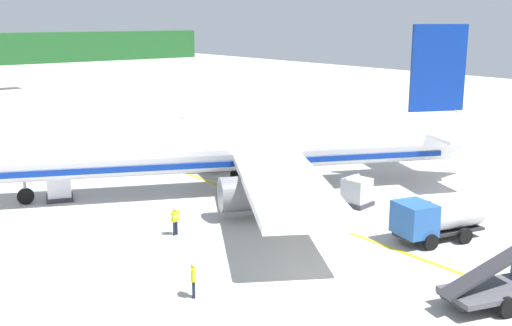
# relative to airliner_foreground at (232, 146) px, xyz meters

# --- Properties ---
(airliner_foreground) EXTENTS (39.21, 33.05, 11.90)m
(airliner_foreground) POSITION_rel_airliner_foreground_xyz_m (0.00, 0.00, 0.00)
(airliner_foreground) COLOR white
(airliner_foreground) RESTS_ON ground
(service_truck_catering) EXTENTS (5.66, 3.22, 2.40)m
(service_truck_catering) POSITION_rel_airliner_foreground_xyz_m (3.21, -15.47, -2.00)
(service_truck_catering) COLOR #2659A5
(service_truck_catering) RESTS_ON ground
(cargo_container_near) EXTENTS (2.26, 2.26, 1.93)m
(cargo_container_near) POSITION_rel_airliner_foreground_xyz_m (-10.72, 5.56, -2.48)
(cargo_container_near) COLOR #333338
(cargo_container_near) RESTS_ON ground
(cargo_container_mid) EXTENTS (2.06, 2.06, 2.02)m
(cargo_container_mid) POSITION_rel_airliner_foreground_xyz_m (4.57, -7.99, -2.44)
(cargo_container_mid) COLOR #333338
(cargo_container_mid) RESTS_ON ground
(crew_marshaller) EXTENTS (0.44, 0.54, 1.65)m
(crew_marshaller) POSITION_rel_airliner_foreground_xyz_m (-11.70, -13.36, -2.42)
(crew_marshaller) COLOR #191E33
(crew_marshaller) RESTS_ON ground
(crew_loader_left) EXTENTS (0.62, 0.31, 1.68)m
(crew_loader_left) POSITION_rel_airliner_foreground_xyz_m (-8.08, -5.62, -2.40)
(crew_loader_left) COLOR #191E33
(crew_loader_left) RESTS_ON ground
(apron_guide_line) EXTENTS (0.30, 60.00, 0.01)m
(apron_guide_line) POSITION_rel_airliner_foreground_xyz_m (0.20, -4.76, -3.39)
(apron_guide_line) COLOR yellow
(apron_guide_line) RESTS_ON ground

